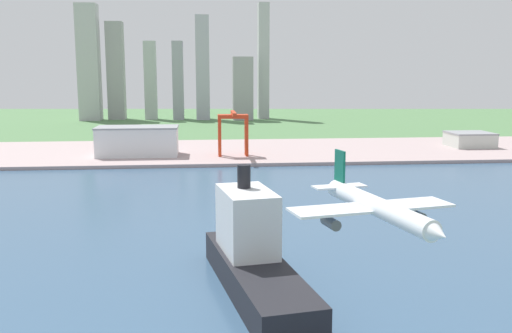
# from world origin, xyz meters

# --- Properties ---
(ground_plane) EXTENTS (2400.00, 2400.00, 0.00)m
(ground_plane) POSITION_xyz_m (0.00, 300.00, 0.00)
(ground_plane) COLOR #4F7949
(water_bay) EXTENTS (840.00, 360.00, 0.15)m
(water_bay) POSITION_xyz_m (0.00, 240.00, 0.07)
(water_bay) COLOR #385675
(water_bay) RESTS_ON ground
(industrial_pier) EXTENTS (840.00, 140.00, 2.50)m
(industrial_pier) POSITION_xyz_m (0.00, 490.00, 1.25)
(industrial_pier) COLOR #AB9595
(industrial_pier) RESTS_ON ground
(airplane_landing) EXTENTS (33.83, 40.81, 12.46)m
(airplane_landing) POSITION_xyz_m (7.45, 142.43, 38.61)
(airplane_landing) COLOR white
(cargo_ship) EXTENTS (29.20, 73.31, 35.78)m
(cargo_ship) POSITION_xyz_m (-11.26, 201.02, 10.43)
(cargo_ship) COLOR black
(cargo_ship) RESTS_ON water_bay
(port_crane_red) EXTENTS (22.39, 34.04, 33.50)m
(port_crane_red) POSITION_xyz_m (-3.05, 455.57, 26.40)
(port_crane_red) COLOR red
(port_crane_red) RESTS_ON industrial_pier
(warehouse_main) EXTENTS (60.35, 30.34, 21.79)m
(warehouse_main) POSITION_xyz_m (-74.05, 465.57, 13.42)
(warehouse_main) COLOR white
(warehouse_main) RESTS_ON industrial_pier
(warehouse_annex) EXTENTS (34.40, 31.88, 12.19)m
(warehouse_annex) POSITION_xyz_m (197.27, 490.17, 8.62)
(warehouse_annex) COLOR silver
(warehouse_annex) RESTS_ON industrial_pier
(distant_skyline) EXTENTS (256.08, 49.77, 157.17)m
(distant_skyline) POSITION_xyz_m (-73.14, 823.56, 65.43)
(distant_skyline) COLOR #B3B4B6
(distant_skyline) RESTS_ON ground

